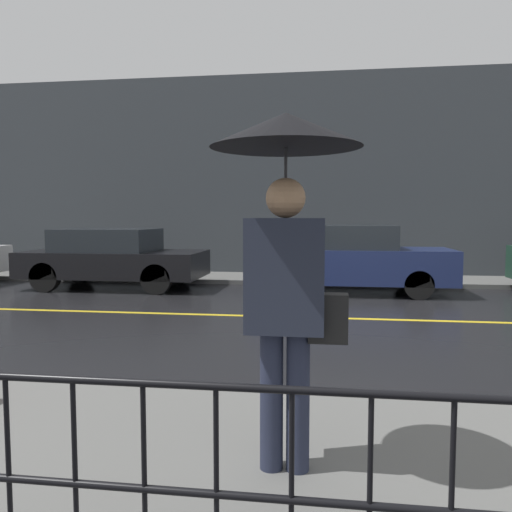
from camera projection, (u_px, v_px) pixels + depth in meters
ground_plane at (355, 319)px, 8.35m from camera, size 80.00×80.00×0.00m
sidewalk_near at (406, 479)px, 3.13m from camera, size 28.00×2.67×0.11m
sidewalk_far at (344, 280)px, 13.18m from camera, size 28.00×1.90×0.11m
lane_marking at (355, 319)px, 8.35m from camera, size 25.20×0.12×0.01m
building_storefront at (344, 176)px, 14.05m from camera, size 28.00×0.30×5.73m
railing_foreground at (452, 473)px, 2.01m from camera, size 12.00×0.04×0.89m
pedestrian at (287, 211)px, 3.03m from camera, size 0.92×0.92×2.21m
car_black at (113, 258)px, 11.95m from camera, size 4.25×1.87×1.42m
car_navy at (348, 259)px, 11.19m from camera, size 4.42×1.72×1.52m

